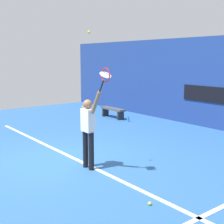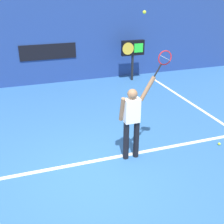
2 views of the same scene
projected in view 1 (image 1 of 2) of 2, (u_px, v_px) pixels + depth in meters
The scene contains 10 objects.
ground_plane at pixel (57, 160), 8.34m from camera, with size 18.00×18.00×0.00m, color #2D609E.
back_wall at pixel (210, 83), 12.00m from camera, with size 18.00×0.20×3.45m, color navy.
sponsor_banner_center at pixel (207, 94), 12.01m from camera, with size 2.20×0.03×0.60m, color black.
court_baseline at pixel (70, 157), 8.59m from camera, with size 10.00×0.10×0.01m, color white.
tennis_player at pixel (88, 128), 7.54m from camera, with size 0.77×0.31×1.94m.
tennis_racket at pixel (105, 76), 6.79m from camera, with size 0.45×0.27×0.61m.
tennis_ball at pixel (89, 32), 7.01m from camera, with size 0.07×0.07×0.07m, color #CCE033.
court_bench at pixel (113, 110), 14.09m from camera, with size 1.40×0.36×0.45m.
water_bottle at pixel (128, 119), 13.32m from camera, with size 0.07×0.07×0.24m, color #338CD8.
spare_ball at pixel (150, 203), 5.78m from camera, with size 0.07×0.07×0.07m, color #CCE033.
Camera 1 is at (7.22, -3.76, 2.67)m, focal length 50.71 mm.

